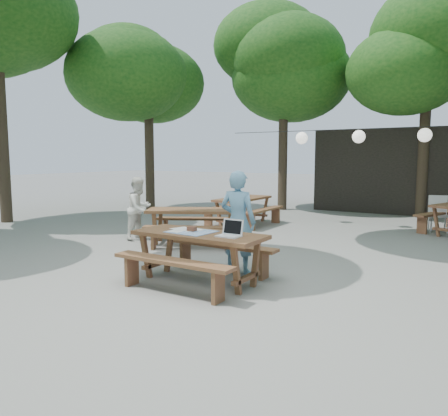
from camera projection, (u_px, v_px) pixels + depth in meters
ground at (261, 280)px, 6.64m from camera, size 80.00×80.00×0.00m
pavilion at (413, 171)px, 15.07m from camera, size 6.00×3.00×2.80m
main_picnic_table at (199, 257)px, 6.51m from camera, size 2.00×1.58×0.75m
picnic_table_nw at (194, 226)px, 9.44m from camera, size 2.42×2.29×0.75m
picnic_table_far_w at (243, 211)px, 12.09m from camera, size 1.58×2.00×0.75m
woman at (238, 222)px, 7.03m from camera, size 0.64×0.46×1.66m
second_person at (139, 208)px, 9.90m from camera, size 0.55×0.70×1.42m
plastic_chair at (438, 221)px, 10.96m from camera, size 0.54×0.54×0.90m
laptop at (231, 232)px, 6.17m from camera, size 0.34×0.27×0.24m
tabletop_clutter at (191, 231)px, 6.55m from camera, size 0.76×0.59×0.08m
paper_lanterns at (359, 137)px, 11.52m from camera, size 9.00×0.34×0.38m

